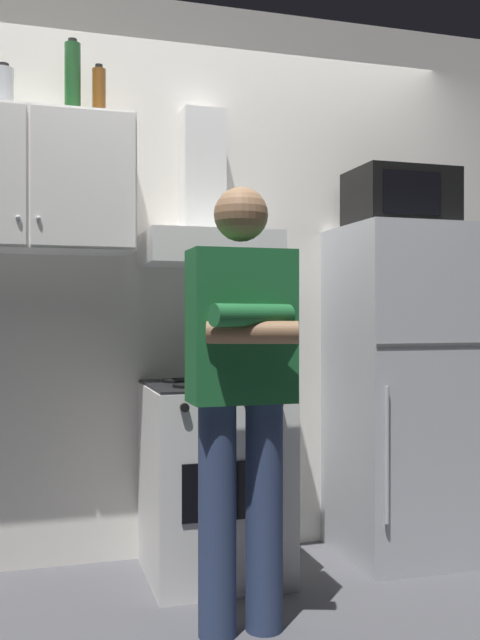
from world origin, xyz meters
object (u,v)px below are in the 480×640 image
(bottle_canister_steel, at_px, (3,90))
(bottle_beer_brown, at_px, (99,94))
(bottle_wine_green, at_px, (73,80))
(stove_oven, at_px, (214,479))
(upper_cabinet, at_px, (28,182))
(person_standing, at_px, (241,389))
(cooking_pot, at_px, (249,372))
(range_hood, at_px, (207,224))
(microwave, at_px, (400,199))
(refrigerator, at_px, (402,391))

(bottle_canister_steel, xyz_separation_m, bottle_beer_brown, (0.41, -0.01, 0.02))
(bottle_beer_brown, xyz_separation_m, bottle_wine_green, (-0.12, -0.01, 0.05))
(stove_oven, bearing_deg, upper_cabinet, 171.10)
(person_standing, xyz_separation_m, cooking_pot, (0.18, 0.49, 0.02))
(range_hood, bearing_deg, microwave, -6.46)
(bottle_beer_brown, bearing_deg, range_hood, -2.77)
(stove_oven, xyz_separation_m, person_standing, (-0.05, -0.61, 0.47))
(range_hood, height_order, person_standing, range_hood)
(person_standing, relative_size, bottle_beer_brown, 6.60)
(cooking_pot, xyz_separation_m, bottle_canister_steel, (-1.03, 0.28, 1.23))
(stove_oven, height_order, bottle_wine_green, bottle_wine_green)
(stove_oven, xyz_separation_m, cooking_pot, (0.13, -0.12, 0.49))
(bottle_canister_steel, distance_m, bottle_beer_brown, 0.41)
(upper_cabinet, distance_m, person_standing, 1.35)
(microwave, xyz_separation_m, person_standing, (-1.00, -0.62, -0.84))
(range_hood, relative_size, bottle_wine_green, 2.17)
(range_hood, distance_m, bottle_canister_steel, 1.06)
(cooking_pot, xyz_separation_m, bottle_beer_brown, (-0.62, 0.27, 1.25))
(upper_cabinet, bearing_deg, range_hood, 0.09)
(microwave, height_order, person_standing, microwave)
(cooking_pot, height_order, bottle_wine_green, bottle_wine_green)
(refrigerator, xyz_separation_m, person_standing, (-1.00, -0.61, 0.10))
(upper_cabinet, height_order, person_standing, upper_cabinet)
(bottle_wine_green, bearing_deg, bottle_beer_brown, 6.93)
(cooking_pot, bearing_deg, bottle_beer_brown, 156.64)
(range_hood, bearing_deg, refrigerator, -7.55)
(refrigerator, distance_m, cooking_pot, 0.84)
(upper_cabinet, height_order, range_hood, range_hood)
(refrigerator, bearing_deg, range_hood, 172.45)
(bottle_canister_steel, relative_size, bottle_wine_green, 0.62)
(stove_oven, height_order, range_hood, range_hood)
(bottle_beer_brown, bearing_deg, cooking_pot, -23.36)
(refrigerator, relative_size, microwave, 3.33)
(refrigerator, height_order, bottle_canister_steel, bottle_canister_steel)
(person_standing, bearing_deg, stove_oven, 85.28)
(bottle_canister_steel, bearing_deg, upper_cabinet, -17.67)
(bottle_canister_steel, xyz_separation_m, bottle_wine_green, (0.29, -0.02, 0.07))
(bottle_beer_brown, bearing_deg, upper_cabinet, -175.29)
(stove_oven, relative_size, microwave, 1.82)
(bottle_canister_steel, bearing_deg, refrigerator, -4.87)
(refrigerator, relative_size, bottle_wine_green, 4.63)
(person_standing, bearing_deg, bottle_canister_steel, 138.20)
(range_hood, bearing_deg, bottle_beer_brown, 177.23)
(refrigerator, bearing_deg, bottle_beer_brown, 174.08)
(bottle_wine_green, bearing_deg, stove_oven, -12.59)
(refrigerator, bearing_deg, person_standing, -148.77)
(refrigerator, bearing_deg, stove_oven, -179.96)
(range_hood, relative_size, bottle_canister_steel, 3.51)
(stove_oven, bearing_deg, cooking_pot, -42.49)
(stove_oven, distance_m, range_hood, 1.17)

